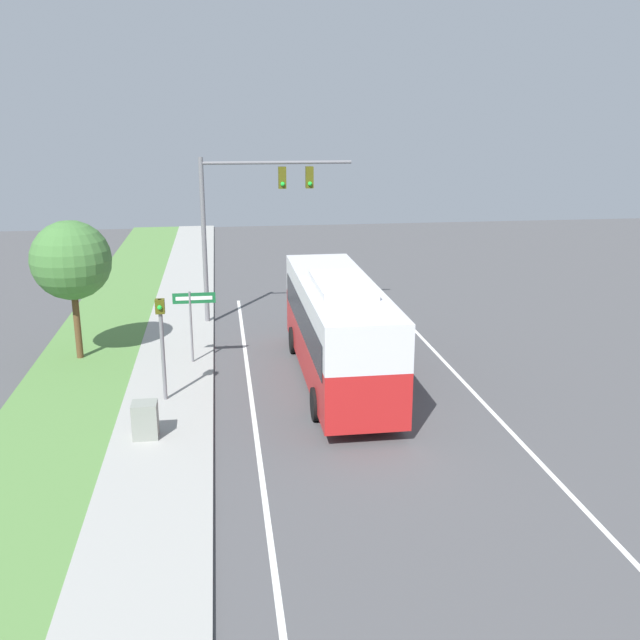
% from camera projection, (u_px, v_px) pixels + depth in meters
% --- Properties ---
extents(ground_plane, '(80.00, 80.00, 0.00)m').
position_uv_depth(ground_plane, '(377.00, 420.00, 21.09)').
color(ground_plane, '#4C4C4F').
extents(sidewalk, '(2.80, 80.00, 0.12)m').
position_uv_depth(sidewalk, '(164.00, 431.00, 20.23)').
color(sidewalk, '#9E9E99').
rests_on(sidewalk, ground_plane).
extents(grass_verge, '(3.60, 80.00, 0.10)m').
position_uv_depth(grass_verge, '(46.00, 438.00, 19.79)').
color(grass_verge, '#568442').
rests_on(grass_verge, ground_plane).
extents(lane_divider_near, '(0.14, 30.00, 0.01)m').
position_uv_depth(lane_divider_near, '(255.00, 427.00, 20.60)').
color(lane_divider_near, silver).
rests_on(lane_divider_near, ground_plane).
extents(lane_divider_far, '(0.14, 30.00, 0.01)m').
position_uv_depth(lane_divider_far, '(493.00, 413.00, 21.58)').
color(lane_divider_far, silver).
rests_on(lane_divider_far, ground_plane).
extents(bus, '(2.58, 10.26, 3.64)m').
position_uv_depth(bus, '(338.00, 325.00, 23.75)').
color(bus, red).
rests_on(bus, ground_plane).
extents(signal_gantry, '(6.37, 0.41, 7.09)m').
position_uv_depth(signal_gantry, '(247.00, 207.00, 29.89)').
color(signal_gantry, slate).
rests_on(signal_gantry, ground_plane).
extents(pedestrian_signal, '(0.28, 0.34, 3.35)m').
position_uv_depth(pedestrian_signal, '(162.00, 334.00, 21.76)').
color(pedestrian_signal, slate).
rests_on(pedestrian_signal, ground_plane).
extents(street_sign, '(1.51, 0.08, 2.73)m').
position_uv_depth(street_sign, '(193.00, 313.00, 25.30)').
color(street_sign, slate).
rests_on(street_sign, ground_plane).
extents(utility_cabinet, '(0.68, 0.63, 1.01)m').
position_uv_depth(utility_cabinet, '(145.00, 420.00, 19.56)').
color(utility_cabinet, gray).
rests_on(utility_cabinet, sidewalk).
extents(roadside_tree, '(2.83, 2.83, 5.07)m').
position_uv_depth(roadside_tree, '(71.00, 261.00, 25.31)').
color(roadside_tree, brown).
rests_on(roadside_tree, grass_verge).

